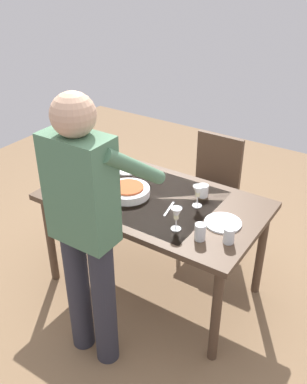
{
  "coord_description": "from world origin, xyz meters",
  "views": [
    {
      "loc": [
        -1.37,
        2.08,
        2.26
      ],
      "look_at": [
        0.0,
        0.0,
        0.81
      ],
      "focal_mm": 40.12,
      "sensor_mm": 36.0,
      "label": 1
    }
  ],
  "objects_px": {
    "wine_glass_left": "(198,192)",
    "serving_bowl_pasta": "(128,191)",
    "water_cup_near_left": "(229,235)",
    "water_cup_far_left": "(80,175)",
    "wine_bottle": "(88,186)",
    "dinner_plate_near": "(223,223)",
    "water_cup_near_right": "(200,232)",
    "water_cup_far_right": "(203,191)",
    "person_server": "(86,223)",
    "dining_table": "(154,208)",
    "dinner_plate_far": "(127,168)",
    "wine_glass_right": "(176,215)",
    "chair_near": "(212,182)"
  },
  "relations": [
    {
      "from": "wine_glass_right",
      "to": "wine_glass_left",
      "type": "bearing_deg",
      "value": -86.52
    },
    {
      "from": "wine_bottle",
      "to": "water_cup_near_right",
      "type": "bearing_deg",
      "value": -178.42
    },
    {
      "from": "chair_near",
      "to": "serving_bowl_pasta",
      "type": "xyz_separation_m",
      "value": [
        0.23,
        0.87,
        0.27
      ]
    },
    {
      "from": "person_server",
      "to": "water_cup_far_left",
      "type": "distance_m",
      "value": 0.87
    },
    {
      "from": "dining_table",
      "to": "water_cup_far_right",
      "type": "bearing_deg",
      "value": -141.71
    },
    {
      "from": "chair_near",
      "to": "dinner_plate_far",
      "type": "relative_size",
      "value": 3.96
    },
    {
      "from": "wine_bottle",
      "to": "wine_glass_left",
      "type": "distance_m",
      "value": 0.72
    },
    {
      "from": "dinner_plate_near",
      "to": "dinner_plate_far",
      "type": "height_order",
      "value": "same"
    },
    {
      "from": "water_cup_far_right",
      "to": "dinner_plate_near",
      "type": "distance_m",
      "value": 0.35
    },
    {
      "from": "person_server",
      "to": "wine_glass_right",
      "type": "distance_m",
      "value": 0.55
    },
    {
      "from": "water_cup_near_right",
      "to": "water_cup_far_left",
      "type": "relative_size",
      "value": 1.21
    },
    {
      "from": "wine_glass_right",
      "to": "water_cup_far_right",
      "type": "relative_size",
      "value": 1.76
    },
    {
      "from": "dinner_plate_near",
      "to": "water_cup_near_right",
      "type": "bearing_deg",
      "value": 78.5
    },
    {
      "from": "person_server",
      "to": "wine_glass_left",
      "type": "height_order",
      "value": "person_server"
    },
    {
      "from": "wine_glass_left",
      "to": "water_cup_near_right",
      "type": "height_order",
      "value": "wine_glass_left"
    },
    {
      "from": "person_server",
      "to": "water_cup_near_right",
      "type": "distance_m",
      "value": 0.66
    },
    {
      "from": "person_server",
      "to": "wine_glass_left",
      "type": "distance_m",
      "value": 0.82
    },
    {
      "from": "dining_table",
      "to": "water_cup_near_right",
      "type": "height_order",
      "value": "water_cup_near_right"
    },
    {
      "from": "wine_bottle",
      "to": "wine_glass_right",
      "type": "bearing_deg",
      "value": -177.13
    },
    {
      "from": "wine_glass_right",
      "to": "water_cup_near_right",
      "type": "height_order",
      "value": "wine_glass_right"
    },
    {
      "from": "chair_near",
      "to": "dinner_plate_far",
      "type": "height_order",
      "value": "chair_near"
    },
    {
      "from": "water_cup_far_left",
      "to": "water_cup_far_right",
      "type": "bearing_deg",
      "value": -161.16
    },
    {
      "from": "person_server",
      "to": "wine_glass_left",
      "type": "xyz_separation_m",
      "value": [
        -0.27,
        -0.77,
        -0.09
      ]
    },
    {
      "from": "wine_bottle",
      "to": "wine_glass_right",
      "type": "height_order",
      "value": "wine_bottle"
    },
    {
      "from": "chair_near",
      "to": "water_cup_near_right",
      "type": "distance_m",
      "value": 1.17
    },
    {
      "from": "dining_table",
      "to": "dinner_plate_near",
      "type": "relative_size",
      "value": 6.5
    },
    {
      "from": "person_server",
      "to": "water_cup_far_left",
      "type": "height_order",
      "value": "person_server"
    },
    {
      "from": "wine_glass_right",
      "to": "water_cup_far_right",
      "type": "distance_m",
      "value": 0.44
    },
    {
      "from": "dining_table",
      "to": "dinner_plate_far",
      "type": "height_order",
      "value": "dinner_plate_far"
    },
    {
      "from": "wine_bottle",
      "to": "water_cup_near_right",
      "type": "xyz_separation_m",
      "value": [
        -0.82,
        -0.02,
        -0.06
      ]
    },
    {
      "from": "wine_glass_left",
      "to": "serving_bowl_pasta",
      "type": "distance_m",
      "value": 0.49
    },
    {
      "from": "water_cup_near_left",
      "to": "water_cup_far_left",
      "type": "xyz_separation_m",
      "value": [
        1.21,
        -0.09,
        -0.01
      ]
    },
    {
      "from": "dining_table",
      "to": "water_cup_far_left",
      "type": "relative_size",
      "value": 17.45
    },
    {
      "from": "water_cup_far_right",
      "to": "dining_table",
      "type": "bearing_deg",
      "value": 38.29
    },
    {
      "from": "water_cup_near_right",
      "to": "dinner_plate_far",
      "type": "relative_size",
      "value": 0.45
    },
    {
      "from": "wine_glass_right",
      "to": "water_cup_near_right",
      "type": "distance_m",
      "value": 0.18
    },
    {
      "from": "dinner_plate_far",
      "to": "water_cup_far_right",
      "type": "bearing_deg",
      "value": 176.19
    },
    {
      "from": "serving_bowl_pasta",
      "to": "wine_bottle",
      "type": "bearing_deg",
      "value": 49.36
    },
    {
      "from": "water_cup_near_right",
      "to": "dinner_plate_near",
      "type": "distance_m",
      "value": 0.23
    },
    {
      "from": "wine_bottle",
      "to": "water_cup_near_left",
      "type": "distance_m",
      "value": 0.98
    },
    {
      "from": "wine_glass_left",
      "to": "dinner_plate_far",
      "type": "xyz_separation_m",
      "value": [
        0.7,
        -0.18,
        -0.1
      ]
    },
    {
      "from": "wine_bottle",
      "to": "water_cup_far_right",
      "type": "bearing_deg",
      "value": -142.34
    },
    {
      "from": "person_server",
      "to": "serving_bowl_pasta",
      "type": "bearing_deg",
      "value": -73.01
    },
    {
      "from": "water_cup_far_right",
      "to": "serving_bowl_pasta",
      "type": "relative_size",
      "value": 0.29
    },
    {
      "from": "wine_glass_right",
      "to": "serving_bowl_pasta",
      "type": "bearing_deg",
      "value": -19.36
    },
    {
      "from": "dinner_plate_far",
      "to": "serving_bowl_pasta",
      "type": "bearing_deg",
      "value": 127.38
    },
    {
      "from": "dining_table",
      "to": "wine_bottle",
      "type": "height_order",
      "value": "wine_bottle"
    },
    {
      "from": "dining_table",
      "to": "person_server",
      "type": "distance_m",
      "value": 0.75
    },
    {
      "from": "chair_near",
      "to": "wine_bottle",
      "type": "height_order",
      "value": "wine_bottle"
    },
    {
      "from": "person_server",
      "to": "dining_table",
      "type": "bearing_deg",
      "value": -88.1
    }
  ]
}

